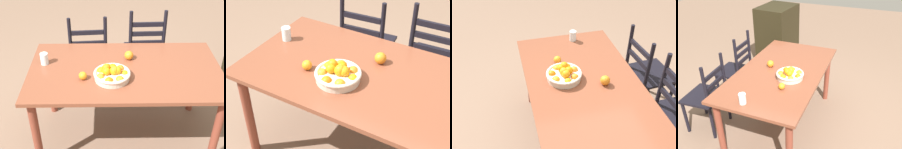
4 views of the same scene
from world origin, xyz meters
TOP-DOWN VIEW (x-y plane):
  - ground_plane at (0.00, 0.00)m, footprint 12.00×12.00m
  - dining_table at (0.00, 0.00)m, footprint 1.57×0.89m
  - chair_near_window at (-0.35, 0.78)m, footprint 0.44×0.44m
  - chair_by_cabinet at (0.25, 0.77)m, footprint 0.41×0.41m
  - fruit_bowl at (-0.11, -0.14)m, footprint 0.29×0.29m
  - orange_loose_0 at (0.04, 0.15)m, footprint 0.08×0.08m
  - orange_loose_1 at (-0.34, -0.14)m, footprint 0.06×0.06m
  - drinking_glass at (-0.67, 0.09)m, footprint 0.06×0.06m

SIDE VIEW (x-z plane):
  - ground_plane at x=0.00m, z-range 0.00..0.00m
  - chair_near_window at x=-0.35m, z-range -0.03..0.89m
  - chair_by_cabinet at x=0.25m, z-range -0.03..0.96m
  - dining_table at x=0.00m, z-range 0.27..1.02m
  - orange_loose_1 at x=-0.34m, z-range 0.75..0.81m
  - orange_loose_0 at x=0.04m, z-range 0.75..0.82m
  - fruit_bowl at x=-0.11m, z-range 0.73..0.85m
  - drinking_glass at x=-0.67m, z-range 0.75..0.84m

